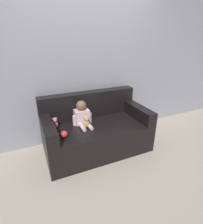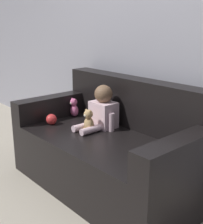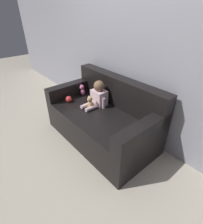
{
  "view_description": "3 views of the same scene",
  "coord_description": "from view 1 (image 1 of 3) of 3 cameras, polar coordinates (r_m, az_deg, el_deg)",
  "views": [
    {
      "loc": [
        -0.93,
        -2.26,
        1.72
      ],
      "look_at": [
        0.09,
        0.0,
        0.65
      ],
      "focal_mm": 28.0,
      "sensor_mm": 36.0,
      "label": 1
    },
    {
      "loc": [
        1.77,
        -1.6,
        1.36
      ],
      "look_at": [
        0.0,
        -0.06,
        0.67
      ],
      "focal_mm": 50.0,
      "sensor_mm": 36.0,
      "label": 2
    },
    {
      "loc": [
        1.6,
        -1.35,
        1.75
      ],
      "look_at": [
        0.17,
        -0.13,
        0.59
      ],
      "focal_mm": 28.0,
      "sensor_mm": 36.0,
      "label": 3
    }
  ],
  "objects": [
    {
      "name": "toy_ball",
      "position": [
        2.44,
        -12.11,
        -7.12
      ],
      "size": [
        0.1,
        0.1,
        0.1
      ],
      "color": "red",
      "rests_on": "couch"
    },
    {
      "name": "person_baby",
      "position": [
        2.72,
        -6.37,
        -0.88
      ],
      "size": [
        0.31,
        0.37,
        0.38
      ],
      "color": "silver",
      "rests_on": "couch"
    },
    {
      "name": "ground_plane",
      "position": [
        2.99,
        -1.53,
        -11.78
      ],
      "size": [
        12.0,
        12.0,
        0.0
      ],
      "primitive_type": "plane",
      "color": "#B7AD99"
    },
    {
      "name": "couch",
      "position": [
        2.86,
        -2.01,
        -6.0
      ],
      "size": [
        1.63,
        0.87,
        0.89
      ],
      "color": "black",
      "rests_on": "ground_plane"
    },
    {
      "name": "teddy_bear_brown",
      "position": [
        2.62,
        -4.96,
        -3.38
      ],
      "size": [
        0.11,
        0.09,
        0.19
      ],
      "color": "tan",
      "rests_on": "couch"
    },
    {
      "name": "wall_back",
      "position": [
        2.96,
        -5.85,
        15.1
      ],
      "size": [
        8.0,
        0.05,
        2.6
      ],
      "color": "#93939E",
      "rests_on": "ground_plane"
    },
    {
      "name": "plush_toy_side",
      "position": [
        2.68,
        -14.94,
        -3.54
      ],
      "size": [
        0.09,
        0.08,
        0.18
      ],
      "color": "#DB6699",
      "rests_on": "couch"
    }
  ]
}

